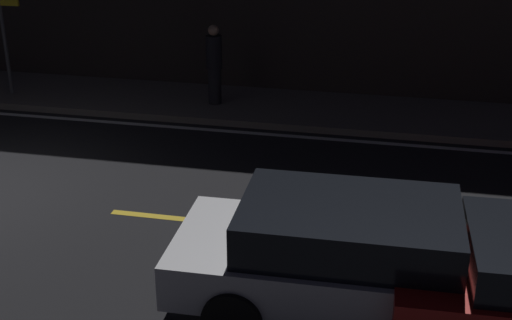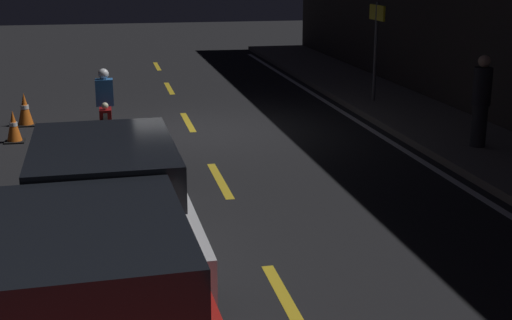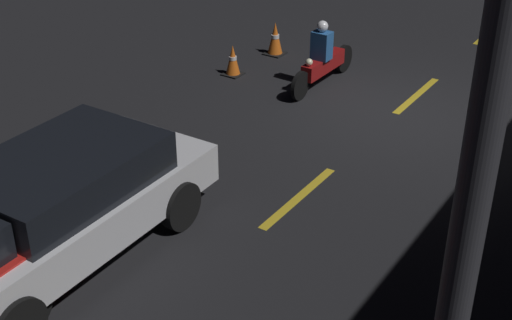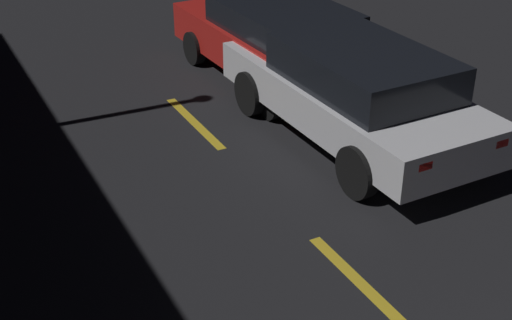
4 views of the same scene
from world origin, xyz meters
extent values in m
plane|color=black|center=(0.00, 0.00, 0.00)|extent=(56.00, 56.00, 0.00)
cube|color=gold|center=(-5.50, 0.00, 0.00)|extent=(2.00, 0.14, 0.01)
cube|color=gold|center=(-1.00, 0.00, 0.00)|extent=(2.00, 0.14, 0.01)
cube|color=gold|center=(3.50, 0.00, 0.00)|extent=(2.00, 0.14, 0.01)
cube|color=silver|center=(6.50, -1.83, 0.63)|extent=(4.61, 1.93, 0.56)
cube|color=black|center=(6.27, -1.83, 1.17)|extent=(2.55, 1.70, 0.52)
cube|color=red|center=(4.23, -1.27, 0.77)|extent=(0.06, 0.20, 0.10)
cube|color=red|center=(4.26, -2.47, 0.77)|extent=(0.06, 0.20, 0.10)
cylinder|color=black|center=(5.07, -0.95, 0.35)|extent=(0.70, 0.19, 0.70)
cylinder|color=black|center=(5.10, -2.75, 0.35)|extent=(0.70, 0.19, 0.70)
cube|color=red|center=(6.82, -1.44, 0.78)|extent=(0.07, 0.20, 0.10)
cylinder|color=black|center=(7.61, -1.10, 0.30)|extent=(0.61, 0.20, 0.61)
cylinder|color=black|center=(0.42, -1.80, 0.28)|extent=(0.57, 0.09, 0.57)
cylinder|color=black|center=(-1.33, -1.78, 0.28)|extent=(0.57, 0.11, 0.57)
cube|color=maroon|center=(-0.46, -1.79, 0.43)|extent=(1.35, 0.25, 0.30)
sphere|color=#F2EABF|center=(0.11, -1.79, 0.66)|extent=(0.14, 0.14, 0.14)
cube|color=#265999|center=(-0.36, -1.79, 0.86)|extent=(0.28, 0.36, 0.55)
sphere|color=silver|center=(-0.36, -1.79, 1.24)|extent=(0.22, 0.22, 0.22)
cube|color=black|center=(-1.42, -3.52, 0.01)|extent=(0.42, 0.42, 0.03)
cone|color=orange|center=(-1.42, -3.52, 0.38)|extent=(0.33, 0.33, 0.69)
cylinder|color=white|center=(-1.42, -3.52, 0.41)|extent=(0.18, 0.18, 0.08)
cube|color=black|center=(0.10, -3.59, 0.01)|extent=(0.38, 0.38, 0.03)
cone|color=orange|center=(0.10, -3.59, 0.34)|extent=(0.29, 0.29, 0.61)
cylinder|color=white|center=(0.10, -3.59, 0.37)|extent=(0.16, 0.16, 0.07)
camera|label=1|loc=(6.73, -9.13, 5.11)|focal=50.00mm
camera|label=2|loc=(14.58, -1.74, 3.48)|focal=50.00mm
camera|label=3|loc=(11.32, 4.43, 5.57)|focal=50.00mm
camera|label=4|loc=(-1.20, 3.73, 4.72)|focal=50.00mm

